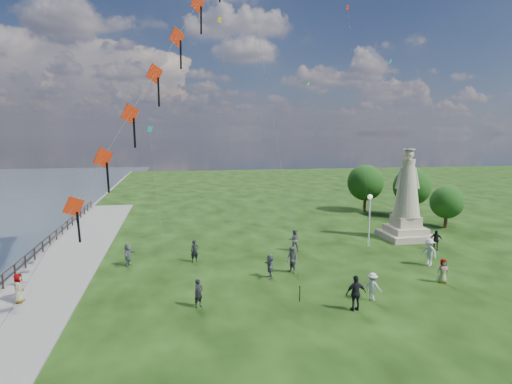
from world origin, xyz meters
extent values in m
cube|color=slate|center=(-16.50, 10.00, -0.20)|extent=(0.30, 160.00, 0.60)
cube|color=slate|center=(-14.00, 8.00, 0.05)|extent=(5.00, 60.00, 0.10)
cylinder|color=black|center=(-16.30, 8.00, 0.50)|extent=(0.11, 0.11, 1.00)
cylinder|color=black|center=(-16.30, 10.00, 0.50)|extent=(0.11, 0.11, 1.00)
cylinder|color=black|center=(-16.30, 12.00, 0.50)|extent=(0.11, 0.11, 1.00)
cylinder|color=black|center=(-16.30, 14.00, 0.50)|extent=(0.11, 0.11, 1.00)
cylinder|color=black|center=(-16.30, 16.00, 0.50)|extent=(0.11, 0.11, 1.00)
cylinder|color=black|center=(-16.30, 18.00, 0.50)|extent=(0.11, 0.11, 1.00)
cylinder|color=black|center=(-16.30, 20.00, 0.50)|extent=(0.11, 0.11, 1.00)
cylinder|color=black|center=(-16.30, 22.00, 0.50)|extent=(0.11, 0.11, 1.00)
cylinder|color=black|center=(-16.30, 24.00, 0.50)|extent=(0.11, 0.11, 1.00)
cylinder|color=black|center=(-16.30, 26.00, 0.50)|extent=(0.11, 0.11, 1.00)
cylinder|color=black|center=(-16.30, 28.00, 0.50)|extent=(0.11, 0.11, 1.00)
cylinder|color=black|center=(-16.30, 30.00, 0.50)|extent=(0.11, 0.11, 1.00)
cylinder|color=black|center=(-16.30, 32.00, 0.50)|extent=(0.11, 0.11, 1.00)
cylinder|color=black|center=(-16.30, 34.00, 0.50)|extent=(0.11, 0.11, 1.00)
cylinder|color=black|center=(-16.30, 36.00, 0.50)|extent=(0.11, 0.11, 1.00)
cube|color=black|center=(-16.30, 10.00, 0.98)|extent=(0.06, 52.00, 0.06)
cube|color=black|center=(-16.30, 10.00, 0.55)|extent=(0.06, 52.00, 0.06)
cube|color=tan|center=(13.82, 15.02, 0.28)|extent=(3.95, 3.95, 0.56)
cube|color=tan|center=(13.82, 15.02, 0.84)|extent=(3.01, 3.01, 0.56)
cube|color=tan|center=(13.82, 15.02, 1.58)|extent=(2.07, 2.07, 0.93)
cylinder|color=tan|center=(13.82, 15.02, 6.87)|extent=(1.13, 1.13, 0.37)
sphere|color=tan|center=(13.82, 15.02, 7.45)|extent=(0.85, 0.85, 0.85)
cylinder|color=tan|center=(13.82, 15.02, 7.90)|extent=(1.02, 1.02, 0.09)
cylinder|color=silver|center=(9.41, 13.08, 2.01)|extent=(0.12, 0.12, 4.03)
sphere|color=white|center=(9.41, 13.08, 4.15)|extent=(0.40, 0.40, 0.40)
cylinder|color=#382314|center=(19.92, 24.37, 1.04)|extent=(0.36, 0.36, 2.08)
sphere|color=#113A0F|center=(19.92, 24.37, 3.38)|extent=(4.16, 4.16, 4.16)
cylinder|color=#382314|center=(20.01, 18.23, 0.80)|extent=(0.36, 0.36, 1.59)
sphere|color=#113A0F|center=(20.01, 18.23, 2.59)|extent=(3.19, 3.19, 3.19)
cylinder|color=#382314|center=(16.22, 28.37, 1.07)|extent=(0.36, 0.36, 2.14)
sphere|color=#113A0F|center=(16.22, 28.37, 3.47)|extent=(4.27, 4.27, 4.27)
imported|color=black|center=(-5.04, 3.30, 0.77)|extent=(0.67, 0.64, 1.55)
imported|color=#595960|center=(1.39, 7.79, 0.90)|extent=(0.85, 1.02, 1.80)
imported|color=silver|center=(4.53, 2.42, 0.79)|extent=(1.11, 1.07, 1.58)
imported|color=black|center=(3.03, 1.27, 0.95)|extent=(1.13, 0.61, 1.90)
imported|color=#595960|center=(10.13, 4.22, 0.76)|extent=(0.81, 0.57, 1.52)
imported|color=#595960|center=(-9.47, 11.51, 0.81)|extent=(1.07, 1.63, 1.63)
imported|color=black|center=(-4.83, 11.57, 0.81)|extent=(0.67, 0.52, 1.61)
imported|color=#595960|center=(3.07, 13.12, 0.87)|extent=(0.94, 0.69, 1.75)
imported|color=silver|center=(11.33, 7.59, 0.97)|extent=(0.99, 1.39, 1.94)
imported|color=black|center=(14.25, 11.17, 0.82)|extent=(1.08, 0.90, 1.64)
imported|color=#595960|center=(-14.63, 5.56, 0.81)|extent=(0.56, 0.83, 1.62)
imported|color=#595960|center=(-0.23, 7.18, 0.77)|extent=(0.64, 1.45, 1.55)
cube|color=#B9250A|center=(-10.67, 1.52, 5.96)|extent=(0.87, 0.64, 1.03)
cube|color=black|center=(-10.49, 1.42, 5.01)|extent=(0.10, 0.28, 1.48)
cube|color=#B9250A|center=(-9.45, 2.60, 8.08)|extent=(0.87, 0.64, 1.03)
cube|color=black|center=(-9.27, 2.50, 7.13)|extent=(0.10, 0.28, 1.48)
cube|color=#B9250A|center=(-8.24, 3.68, 10.21)|extent=(0.87, 0.64, 1.03)
cube|color=black|center=(-8.06, 3.58, 9.26)|extent=(0.10, 0.28, 1.48)
cube|color=#B9250A|center=(-7.03, 4.76, 12.33)|extent=(0.87, 0.64, 1.03)
cube|color=black|center=(-6.85, 4.66, 11.38)|extent=(0.10, 0.28, 1.48)
cube|color=#B9250A|center=(-5.81, 5.84, 14.46)|extent=(0.87, 0.64, 1.03)
cube|color=black|center=(-5.63, 5.74, 13.51)|extent=(0.10, 0.28, 1.48)
cube|color=#B9250A|center=(-4.60, 6.92, 16.58)|extent=(0.87, 0.64, 1.03)
cube|color=black|center=(-4.42, 6.82, 15.63)|extent=(0.10, 0.28, 1.48)
cylinder|color=black|center=(0.50, 3.00, 0.45)|extent=(0.06, 0.06, 0.90)
cube|color=teal|center=(-8.16, 20.44, 9.64)|extent=(0.51, 0.39, 0.57)
cylinder|color=#595959|center=(-7.66, 17.94, 4.85)|extent=(1.02, 5.01, 9.60)
cube|color=#B9250A|center=(12.31, 25.86, 22.45)|extent=(0.51, 0.39, 0.57)
cylinder|color=#595959|center=(12.81, 23.36, 11.25)|extent=(1.02, 5.02, 22.41)
cube|color=#F1B114|center=(-1.15, 26.85, 20.82)|extent=(0.51, 0.39, 0.57)
cylinder|color=#595959|center=(-0.65, 24.35, 10.44)|extent=(1.02, 5.02, 20.78)
cube|color=green|center=(9.23, 29.36, 14.91)|extent=(0.51, 0.39, 0.57)
cylinder|color=#595959|center=(9.73, 26.86, 7.48)|extent=(1.02, 5.02, 14.87)
cylinder|color=#595959|center=(2.41, 24.45, 14.67)|extent=(1.02, 5.02, 29.23)
cube|color=teal|center=(16.05, 23.23, 16.62)|extent=(0.51, 0.39, 0.57)
cylinder|color=#595959|center=(16.55, 20.73, 8.33)|extent=(1.02, 5.02, 16.57)
camera|label=1|loc=(-6.17, -18.77, 9.21)|focal=30.00mm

